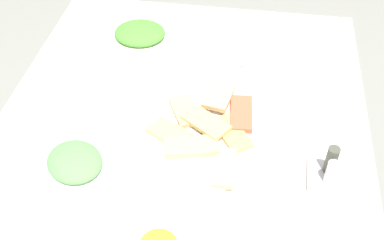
% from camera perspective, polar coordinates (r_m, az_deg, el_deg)
% --- Properties ---
extents(dining_table, '(1.11, 0.92, 0.75)m').
position_cam_1_polar(dining_table, '(1.24, -1.25, -3.01)').
color(dining_table, silver).
rests_on(dining_table, ground_plane).
extents(pide_platter, '(0.33, 0.32, 0.04)m').
position_cam_1_polar(pide_platter, '(1.14, 2.02, -1.50)').
color(pide_platter, white).
rests_on(pide_platter, dining_table).
extents(salad_plate_greens, '(0.22, 0.22, 0.04)m').
position_cam_1_polar(salad_plate_greens, '(1.46, -6.24, 10.11)').
color(salad_plate_greens, white).
rests_on(salad_plate_greens, dining_table).
extents(salad_plate_rice, '(0.20, 0.20, 0.04)m').
position_cam_1_polar(salad_plate_rice, '(1.10, -13.81, -5.08)').
color(salad_plate_rice, white).
rests_on(salad_plate_rice, dining_table).
extents(paper_napkin, '(0.16, 0.16, 0.00)m').
position_cam_1_polar(paper_napkin, '(1.42, 8.05, 8.19)').
color(paper_napkin, white).
rests_on(paper_napkin, dining_table).
extents(fork, '(0.18, 0.07, 0.00)m').
position_cam_1_polar(fork, '(1.42, 8.79, 8.24)').
color(fork, silver).
rests_on(fork, paper_napkin).
extents(spoon, '(0.17, 0.08, 0.00)m').
position_cam_1_polar(spoon, '(1.42, 7.33, 8.39)').
color(spoon, silver).
rests_on(spoon, paper_napkin).
extents(condiment_caddy, '(0.09, 0.09, 0.08)m').
position_cam_1_polar(condiment_caddy, '(1.09, 16.14, -5.98)').
color(condiment_caddy, '#B2B2B7').
rests_on(condiment_caddy, dining_table).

